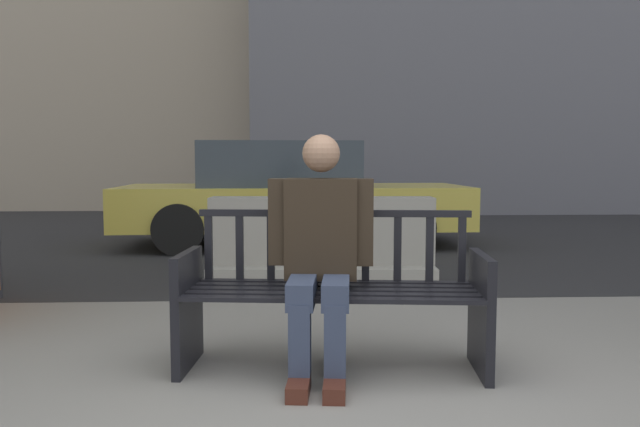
{
  "coord_description": "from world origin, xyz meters",
  "views": [
    {
      "loc": [
        -0.26,
        -2.45,
        1.18
      ],
      "look_at": [
        -0.03,
        2.46,
        0.75
      ],
      "focal_mm": 35.0,
      "sensor_mm": 36.0,
      "label": 1
    }
  ],
  "objects_px": {
    "jersey_barrier_centre": "(322,252)",
    "seated_person": "(320,248)",
    "street_bench": "(333,299)",
    "car_taxi_near": "(290,195)"
  },
  "relations": [
    {
      "from": "street_bench",
      "to": "jersey_barrier_centre",
      "type": "relative_size",
      "value": 0.85
    },
    {
      "from": "car_taxi_near",
      "to": "street_bench",
      "type": "bearing_deg",
      "value": -87.22
    },
    {
      "from": "jersey_barrier_centre",
      "to": "seated_person",
      "type": "bearing_deg",
      "value": -93.01
    },
    {
      "from": "seated_person",
      "to": "car_taxi_near",
      "type": "distance_m",
      "value": 5.17
    },
    {
      "from": "street_bench",
      "to": "jersey_barrier_centre",
      "type": "height_order",
      "value": "street_bench"
    },
    {
      "from": "jersey_barrier_centre",
      "to": "car_taxi_near",
      "type": "bearing_deg",
      "value": 95.6
    },
    {
      "from": "street_bench",
      "to": "seated_person",
      "type": "xyz_separation_m",
      "value": [
        -0.07,
        -0.05,
        0.29
      ]
    },
    {
      "from": "seated_person",
      "to": "jersey_barrier_centre",
      "type": "distance_m",
      "value": 2.21
    },
    {
      "from": "street_bench",
      "to": "car_taxi_near",
      "type": "relative_size",
      "value": 0.37
    },
    {
      "from": "street_bench",
      "to": "car_taxi_near",
      "type": "distance_m",
      "value": 5.13
    }
  ]
}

